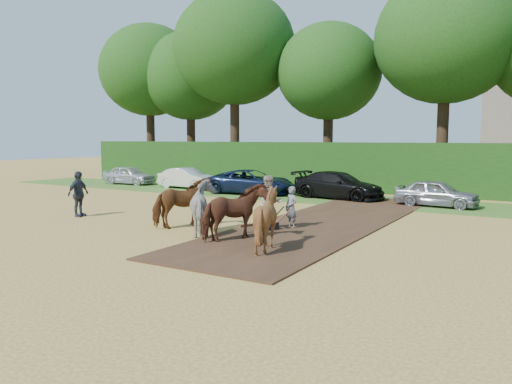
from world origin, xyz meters
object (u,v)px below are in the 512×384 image
(spectator_far, at_px, (78,194))
(parked_cars, at_px, (413,190))
(spectator_near, at_px, (270,203))
(plough_team, at_px, (222,210))
(church, at_px, (511,47))

(spectator_far, distance_m, parked_cars, 15.74)
(spectator_near, relative_size, spectator_far, 1.03)
(spectator_near, bearing_deg, spectator_far, 137.17)
(spectator_far, distance_m, plough_team, 7.71)
(spectator_near, distance_m, spectator_far, 8.52)
(plough_team, xyz_separation_m, church, (4.28, 52.63, 12.81))
(spectator_far, bearing_deg, parked_cars, -52.48)
(spectator_far, height_order, parked_cars, spectator_far)
(plough_team, relative_size, church, 0.24)
(parked_cars, height_order, church, church)
(parked_cars, bearing_deg, plough_team, -106.07)
(spectator_near, relative_size, church, 0.07)
(parked_cars, bearing_deg, church, 88.74)
(spectator_far, height_order, plough_team, spectator_far)
(spectator_near, relative_size, parked_cars, 0.05)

